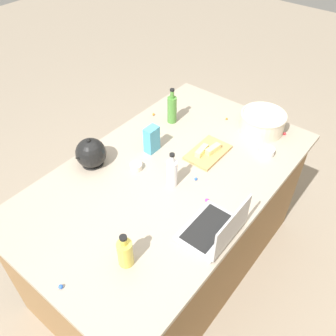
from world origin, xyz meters
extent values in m
plane|color=gray|center=(0.00, 0.00, 0.00)|extent=(12.00, 12.00, 0.00)
cube|color=olive|center=(0.00, 0.00, 0.43)|extent=(1.77, 1.04, 0.87)
cube|color=tan|center=(0.00, 0.00, 0.89)|extent=(1.83, 1.10, 0.03)
cube|color=#B7B7BC|center=(0.19, 0.41, 0.91)|extent=(0.31, 0.22, 0.02)
cube|color=black|center=(0.19, 0.40, 0.92)|extent=(0.27, 0.16, 0.00)
cube|color=#B7B7BC|center=(0.19, 0.53, 1.02)|extent=(0.30, 0.01, 0.20)
cube|color=silver|center=(0.19, 0.52, 1.02)|extent=(0.27, 0.00, 0.18)
cylinder|color=beige|center=(-0.72, 0.22, 0.96)|extent=(0.29, 0.29, 0.12)
cylinder|color=black|center=(-0.72, 0.22, 0.97)|extent=(0.24, 0.24, 0.11)
torus|color=beige|center=(-0.72, 0.22, 1.02)|extent=(0.30, 0.30, 0.02)
cylinder|color=#DBC64C|center=(0.57, 0.22, 0.97)|extent=(0.07, 0.07, 0.14)
cylinder|color=#DBC64C|center=(0.57, 0.22, 1.06)|extent=(0.03, 0.03, 0.04)
cylinder|color=black|center=(0.57, 0.22, 1.09)|extent=(0.03, 0.03, 0.01)
cylinder|color=white|center=(0.05, 0.07, 0.98)|extent=(0.06, 0.06, 0.17)
cylinder|color=white|center=(0.05, 0.07, 1.09)|extent=(0.03, 0.03, 0.05)
cylinder|color=black|center=(0.05, 0.07, 1.12)|extent=(0.03, 0.03, 0.01)
cylinder|color=#4C8C38|center=(-0.43, -0.31, 0.99)|extent=(0.06, 0.06, 0.19)
cylinder|color=#4C8C38|center=(-0.43, -0.31, 1.11)|extent=(0.03, 0.03, 0.05)
cylinder|color=black|center=(-0.43, -0.31, 1.15)|extent=(0.03, 0.03, 0.01)
cylinder|color=black|center=(0.21, -0.41, 0.91)|extent=(0.13, 0.13, 0.01)
sphere|color=black|center=(0.21, -0.41, 0.98)|extent=(0.18, 0.18, 0.18)
cone|color=black|center=(0.29, -0.41, 1.00)|extent=(0.08, 0.03, 0.07)
sphere|color=black|center=(0.21, -0.41, 1.07)|extent=(0.02, 0.02, 0.02)
cube|color=tan|center=(-0.30, 0.08, 0.91)|extent=(0.28, 0.18, 0.02)
cube|color=#F4E58C|center=(-0.26, 0.05, 0.94)|extent=(0.11, 0.05, 0.04)
cube|color=#F4E58C|center=(-0.32, 0.10, 0.94)|extent=(0.11, 0.05, 0.04)
cylinder|color=beige|center=(0.08, -0.18, 0.92)|extent=(0.07, 0.07, 0.04)
cylinder|color=white|center=(-0.52, 0.36, 0.92)|extent=(0.09, 0.09, 0.05)
cube|color=#4CA5CC|center=(-0.11, -0.21, 0.99)|extent=(0.09, 0.06, 0.17)
sphere|color=yellow|center=(0.27, 0.44, 0.91)|extent=(0.02, 0.02, 0.02)
sphere|color=orange|center=(-0.68, -0.03, 0.91)|extent=(0.01, 0.01, 0.01)
sphere|color=red|center=(-0.77, 0.36, 0.91)|extent=(0.02, 0.02, 0.02)
sphere|color=blue|center=(-0.06, 0.15, 0.91)|extent=(0.02, 0.02, 0.02)
sphere|color=blue|center=(0.84, 0.08, 0.91)|extent=(0.02, 0.02, 0.02)
sphere|color=#CC3399|center=(0.03, 0.29, 0.91)|extent=(0.02, 0.02, 0.02)
sphere|color=orange|center=(-0.40, -0.46, 0.91)|extent=(0.02, 0.02, 0.02)
camera|label=1|loc=(1.15, 0.93, 2.32)|focal=37.84mm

